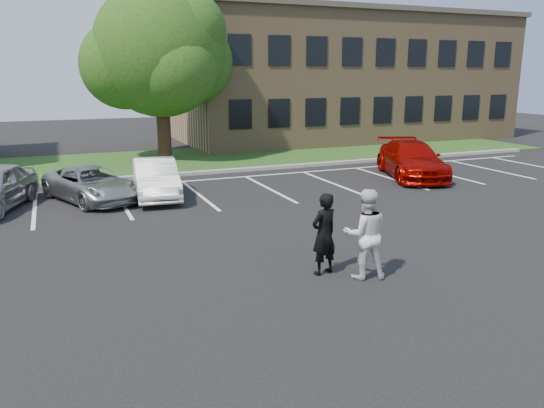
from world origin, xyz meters
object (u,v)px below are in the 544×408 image
object	(u,v)px
man_black_suit	(324,234)
tree	(162,53)
man_white_shirt	(365,234)
car_silver_minivan	(91,184)
car_red_compact	(411,160)
car_white_sedan	(156,179)
office_building	(342,77)

from	to	relation	value
man_black_suit	tree	bearing A→B (deg)	-105.51
tree	man_black_suit	distance (m)	18.20
man_white_shirt	car_silver_minivan	xyz separation A→B (m)	(-4.93, 9.89, -0.40)
car_red_compact	car_white_sedan	bearing A→B (deg)	-161.75
man_black_suit	car_white_sedan	world-z (taller)	man_black_suit
car_silver_minivan	man_black_suit	bearing A→B (deg)	-88.49
tree	car_red_compact	distance (m)	13.37
man_black_suit	man_white_shirt	bearing A→B (deg)	127.39
tree	man_black_suit	bearing A→B (deg)	-90.39
man_black_suit	car_red_compact	distance (m)	12.43
man_white_shirt	car_white_sedan	xyz separation A→B (m)	(-2.73, 9.59, -0.31)
tree	man_white_shirt	distance (m)	18.73
man_black_suit	car_white_sedan	bearing A→B (deg)	-92.53
car_silver_minivan	car_white_sedan	size ratio (longest dim) A/B	1.03
tree	car_silver_minivan	bearing A→B (deg)	-117.57
car_silver_minivan	car_red_compact	size ratio (longest dim) A/B	0.83
car_white_sedan	office_building	bearing A→B (deg)	47.33
office_building	tree	distance (m)	14.38
office_building	man_white_shirt	distance (m)	26.79
car_red_compact	tree	bearing A→B (deg)	154.55
man_white_shirt	car_red_compact	bearing A→B (deg)	-115.50
office_building	man_white_shirt	xyz separation A→B (m)	(-12.79, -23.33, -3.16)
car_white_sedan	car_red_compact	xyz separation A→B (m)	(10.92, -0.37, 0.07)
man_black_suit	car_silver_minivan	world-z (taller)	man_black_suit
tree	car_silver_minivan	world-z (taller)	tree
office_building	car_red_compact	xyz separation A→B (m)	(-4.60, -14.11, -3.40)
tree	car_silver_minivan	distance (m)	10.51
car_silver_minivan	office_building	bearing A→B (deg)	14.37
tree	man_white_shirt	size ratio (longest dim) A/B	4.41
man_white_shirt	car_red_compact	xyz separation A→B (m)	(8.18, 9.22, -0.24)
man_black_suit	car_red_compact	xyz separation A→B (m)	(8.90, 8.67, -0.17)
man_white_shirt	tree	bearing A→B (deg)	-72.04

